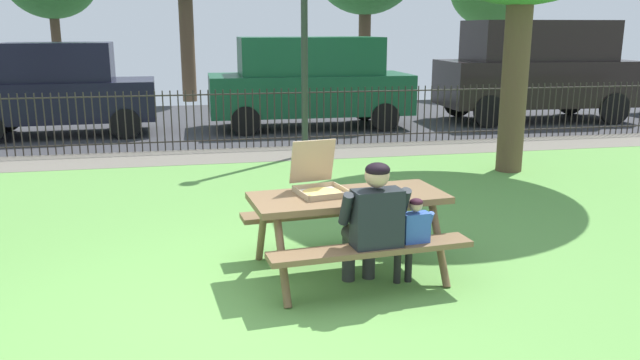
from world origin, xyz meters
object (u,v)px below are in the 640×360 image
object	(u,v)px
pizza_box_open	(319,183)
parked_car_far_right	(536,68)
picnic_table_foreground	(348,212)
parked_car_center	(61,89)
child_at_table	(412,234)
pizza_slice_on_table	(370,195)
lamp_post_walkway	(304,1)
parked_car_right	(310,80)
adult_at_table	(373,221)

from	to	relation	value
pizza_box_open	parked_car_far_right	bearing A→B (deg)	50.38
picnic_table_foreground	parked_car_center	bearing A→B (deg)	114.60
pizza_box_open	child_at_table	world-z (taller)	pizza_box_open
pizza_box_open	child_at_table	distance (m)	1.00
child_at_table	parked_car_far_right	size ratio (longest dim) A/B	0.18
parked_car_center	parked_car_far_right	size ratio (longest dim) A/B	0.83
parked_car_center	picnic_table_foreground	bearing A→B (deg)	-65.40
pizza_slice_on_table	pizza_box_open	bearing A→B (deg)	155.08
pizza_slice_on_table	parked_car_center	distance (m)	10.02
pizza_box_open	pizza_slice_on_table	distance (m)	0.49
lamp_post_walkway	parked_car_right	size ratio (longest dim) A/B	0.98
pizza_box_open	lamp_post_walkway	size ratio (longest dim) A/B	0.13
picnic_table_foreground	child_at_table	distance (m)	0.67
picnic_table_foreground	parked_car_far_right	distance (m)	11.44
pizza_box_open	adult_at_table	world-z (taller)	pizza_box_open
pizza_slice_on_table	lamp_post_walkway	bearing A→B (deg)	85.67
child_at_table	lamp_post_walkway	xyz separation A→B (m)	(0.17, 6.18, 2.21)
pizza_slice_on_table	child_at_table	bearing A→B (deg)	-56.81
parked_car_far_right	parked_car_center	bearing A→B (deg)	180.00
picnic_table_foreground	adult_at_table	distance (m)	0.51
parked_car_center	pizza_slice_on_table	bearing A→B (deg)	-64.62
parked_car_right	parked_car_center	bearing A→B (deg)	180.00
picnic_table_foreground	pizza_box_open	world-z (taller)	pizza_box_open
parked_car_right	pizza_box_open	bearing A→B (deg)	-100.20
adult_at_table	lamp_post_walkway	size ratio (longest dim) A/B	0.26
child_at_table	lamp_post_walkway	distance (m)	6.56
parked_car_right	pizza_slice_on_table	bearing A→B (deg)	-97.25
child_at_table	parked_car_far_right	distance (m)	11.57
pizza_box_open	parked_car_center	bearing A→B (deg)	113.54
pizza_box_open	picnic_table_foreground	bearing A→B (deg)	-25.97
picnic_table_foreground	lamp_post_walkway	xyz separation A→B (m)	(0.62, 5.69, 2.13)
child_at_table	parked_car_far_right	xyz separation A→B (m)	(6.61, 9.45, 0.79)
parked_car_right	parked_car_far_right	xyz separation A→B (m)	(5.73, -0.00, 0.21)
pizza_slice_on_table	parked_car_far_right	world-z (taller)	parked_car_far_right
picnic_table_foreground	parked_car_center	size ratio (longest dim) A/B	0.49
pizza_slice_on_table	parked_car_center	world-z (taller)	parked_car_center
adult_at_table	child_at_table	xyz separation A→B (m)	(0.36, 0.01, -0.14)
lamp_post_walkway	picnic_table_foreground	bearing A→B (deg)	-96.25
pizza_box_open	parked_car_far_right	distance (m)	11.49
adult_at_table	parked_car_right	distance (m)	9.55
pizza_box_open	parked_car_right	size ratio (longest dim) A/B	0.12
picnic_table_foreground	adult_at_table	xyz separation A→B (m)	(0.09, -0.49, 0.06)
pizza_box_open	lamp_post_walkway	bearing A→B (deg)	81.04
parked_car_center	parked_car_right	bearing A→B (deg)	-0.00
adult_at_table	parked_car_right	world-z (taller)	parked_car_right
pizza_slice_on_table	picnic_table_foreground	bearing A→B (deg)	156.53
pizza_box_open	child_at_table	size ratio (longest dim) A/B	0.67
parked_car_right	lamp_post_walkway	bearing A→B (deg)	-102.28
lamp_post_walkway	parked_car_right	distance (m)	3.73
pizza_box_open	parked_car_center	size ratio (longest dim) A/B	0.15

